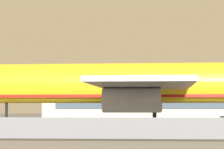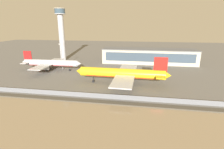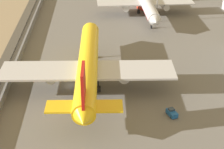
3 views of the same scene
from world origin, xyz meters
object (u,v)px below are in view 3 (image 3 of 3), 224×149
baggage_tug (172,113)px  ops_van (143,7)px  cargo_jet_yellow (88,66)px  passenger_jet_silver (146,2)px

baggage_tug → ops_van: size_ratio=0.65×
baggage_tug → ops_van: ops_van is taller
cargo_jet_yellow → ops_van: 64.23m
passenger_jet_silver → ops_van: passenger_jet_silver is taller
cargo_jet_yellow → passenger_jet_silver: (-54.49, 21.61, -0.83)m
passenger_jet_silver → baggage_tug: bearing=-1.7°
baggage_tug → cargo_jet_yellow: bearing=-126.0°
ops_van → passenger_jet_silver: bearing=2.4°
passenger_jet_silver → ops_van: (-5.89, -0.24, -3.96)m
baggage_tug → ops_van: (-74.62, 1.78, 0.47)m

